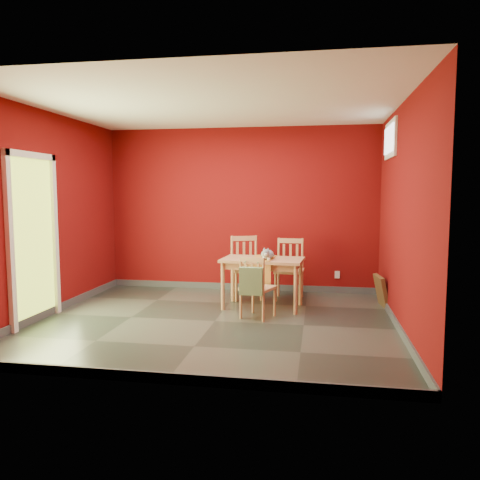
% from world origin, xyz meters
% --- Properties ---
extents(ground, '(4.50, 4.50, 0.00)m').
position_xyz_m(ground, '(0.00, 0.00, 0.00)').
color(ground, '#2D342D').
rests_on(ground, ground).
extents(room_shell, '(4.50, 4.50, 4.50)m').
position_xyz_m(room_shell, '(0.00, 0.00, 0.05)').
color(room_shell, '#630A0A').
rests_on(room_shell, ground).
extents(doorway, '(0.06, 1.01, 2.13)m').
position_xyz_m(doorway, '(-2.23, -0.40, 1.12)').
color(doorway, '#B7D838').
rests_on(doorway, ground).
extents(window, '(0.05, 0.90, 0.50)m').
position_xyz_m(window, '(2.23, 1.00, 2.35)').
color(window, white).
rests_on(window, room_shell).
extents(outlet_plate, '(0.08, 0.02, 0.12)m').
position_xyz_m(outlet_plate, '(1.60, 1.99, 0.30)').
color(outlet_plate, silver).
rests_on(outlet_plate, room_shell).
extents(dining_table, '(1.18, 0.75, 0.71)m').
position_xyz_m(dining_table, '(0.51, 0.81, 0.62)').
color(dining_table, tan).
rests_on(dining_table, ground).
extents(table_runner, '(0.35, 0.66, 0.32)m').
position_xyz_m(table_runner, '(0.51, 0.71, 0.66)').
color(table_runner, '#BF7931').
rests_on(table_runner, dining_table).
extents(chair_far_left, '(0.57, 0.57, 0.96)m').
position_xyz_m(chair_far_left, '(0.18, 1.39, 0.49)').
color(chair_far_left, tan).
rests_on(chair_far_left, ground).
extents(chair_far_right, '(0.45, 0.45, 0.93)m').
position_xyz_m(chair_far_right, '(0.86, 1.44, 0.47)').
color(chair_far_right, tan).
rests_on(chair_far_right, ground).
extents(chair_near, '(0.49, 0.49, 0.82)m').
position_xyz_m(chair_near, '(0.50, 0.23, 0.42)').
color(chair_near, tan).
rests_on(chair_near, ground).
extents(tote_bag, '(0.29, 0.18, 0.42)m').
position_xyz_m(tote_bag, '(0.46, 0.04, 0.53)').
color(tote_bag, '#6C8F5B').
rests_on(tote_bag, chair_near).
extents(cat, '(0.23, 0.39, 0.19)m').
position_xyz_m(cat, '(0.59, 0.76, 0.80)').
color(cat, slate).
rests_on(cat, table_runner).
extents(picture_frame, '(0.20, 0.46, 0.45)m').
position_xyz_m(picture_frame, '(2.19, 1.15, 0.22)').
color(picture_frame, brown).
rests_on(picture_frame, ground).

